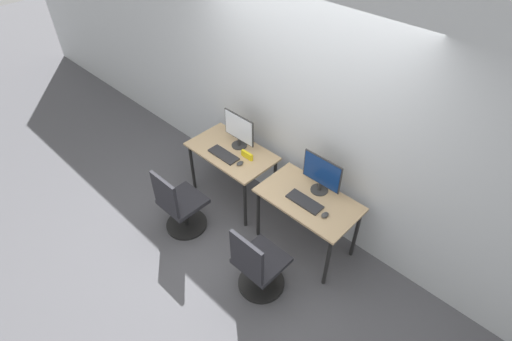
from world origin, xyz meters
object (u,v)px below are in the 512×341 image
office_chair_left (180,207)px  keyboard_right (305,202)px  monitor_left (239,130)px  monitor_right (322,174)px  office_chair_right (258,267)px  keyboard_left (224,155)px  mouse_left (240,163)px  mouse_right (325,215)px

office_chair_left → keyboard_right: bearing=31.3°
monitor_left → monitor_right: (1.14, 0.04, 0.00)m
office_chair_right → monitor_right: bearing=90.5°
monitor_right → office_chair_right: 1.11m
monitor_right → keyboard_right: bearing=-90.0°
keyboard_left → keyboard_right: same height
monitor_right → mouse_left: bearing=-162.6°
mouse_left → mouse_right: (1.15, 0.02, 0.00)m
mouse_left → monitor_right: size_ratio=0.20×
mouse_left → keyboard_right: bearing=2.1°
monitor_left → keyboard_left: bearing=-90.0°
mouse_left → office_chair_left: (-0.29, -0.68, -0.40)m
keyboard_right → office_chair_right: bearing=-89.3°
keyboard_left → office_chair_right: office_chair_right is taller
keyboard_left → mouse_left: (0.25, 0.02, 0.01)m
monitor_right → keyboard_right: size_ratio=1.18×
monitor_left → keyboard_left: monitor_left is taller
keyboard_left → keyboard_right: (1.14, 0.05, 0.00)m
mouse_right → keyboard_left: bearing=-178.3°
keyboard_left → office_chair_left: office_chair_left is taller
monitor_left → keyboard_left: size_ratio=1.18×
monitor_left → office_chair_right: bearing=-37.9°
monitor_left → keyboard_right: bearing=-10.1°
monitor_left → keyboard_right: size_ratio=1.18×
office_chair_left → mouse_right: 1.65m
monitor_left → mouse_left: bearing=-43.3°
keyboard_left → mouse_right: size_ratio=4.24×
monitor_left → mouse_right: bearing=-8.7°
mouse_left → monitor_right: (0.89, 0.28, 0.21)m
monitor_left → office_chair_left: size_ratio=0.52×
mouse_left → office_chair_right: 1.18m
monitor_left → office_chair_left: 1.10m
monitor_right → office_chair_left: bearing=-140.8°
keyboard_right → keyboard_left: bearing=-177.4°
mouse_left → office_chair_left: 0.84m
mouse_left → office_chair_left: size_ratio=0.10×
keyboard_right → office_chair_right: size_ratio=0.44×
monitor_left → keyboard_left: 0.33m
mouse_left → keyboard_right: 0.89m
mouse_left → office_chair_left: bearing=-112.9°
keyboard_left → office_chair_right: size_ratio=0.44×
monitor_left → mouse_left: (0.25, -0.24, -0.21)m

